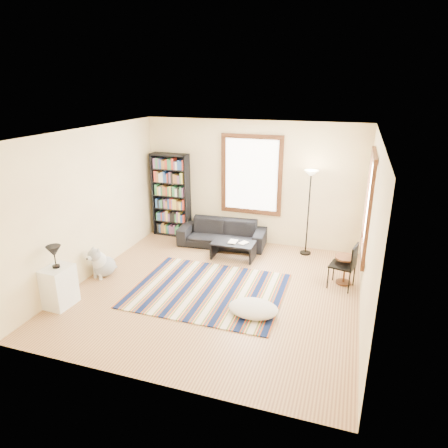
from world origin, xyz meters
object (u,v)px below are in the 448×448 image
(floor_cushion, at_px, (253,308))
(side_table, at_px, (345,270))
(bookshelf, at_px, (171,195))
(dog, at_px, (104,260))
(white_cabinet, at_px, (59,286))
(sofa, at_px, (222,233))
(floor_lamp, at_px, (308,213))
(coffee_table, at_px, (233,250))
(folding_chair, at_px, (342,266))

(floor_cushion, xyz_separation_m, side_table, (1.35, 1.56, 0.17))
(bookshelf, bearing_deg, dog, -97.18)
(white_cabinet, bearing_deg, bookshelf, 86.83)
(floor_cushion, relative_size, side_table, 1.52)
(sofa, bearing_deg, floor_lamp, -1.04)
(coffee_table, height_order, folding_chair, folding_chair)
(sofa, distance_m, side_table, 2.95)
(coffee_table, relative_size, white_cabinet, 1.29)
(bookshelf, bearing_deg, coffee_table, -25.67)
(side_table, height_order, white_cabinet, white_cabinet)
(floor_cushion, bearing_deg, floor_lamp, 79.72)
(folding_chair, bearing_deg, bookshelf, 172.50)
(floor_cushion, distance_m, floor_lamp, 2.88)
(coffee_table, bearing_deg, side_table, -11.09)
(sofa, distance_m, coffee_table, 0.77)
(coffee_table, height_order, dog, dog)
(white_cabinet, relative_size, dog, 1.12)
(floor_lamp, xyz_separation_m, folding_chair, (0.80, -1.33, -0.50))
(floor_lamp, bearing_deg, dog, -147.67)
(coffee_table, height_order, white_cabinet, white_cabinet)
(floor_lamp, relative_size, folding_chair, 2.16)
(sofa, height_order, side_table, sofa)
(side_table, xyz_separation_m, folding_chair, (-0.05, -0.16, 0.16))
(bookshelf, distance_m, coffee_table, 2.20)
(bookshelf, height_order, floor_cushion, bookshelf)
(bookshelf, bearing_deg, floor_cushion, -46.04)
(coffee_table, bearing_deg, floor_cushion, -64.67)
(white_cabinet, bearing_deg, dog, 89.72)
(bookshelf, bearing_deg, folding_chair, -20.12)
(sofa, height_order, white_cabinet, white_cabinet)
(floor_cushion, bearing_deg, coffee_table, 115.33)
(floor_lamp, xyz_separation_m, dog, (-3.59, -2.27, -0.62))
(sofa, height_order, floor_lamp, floor_lamp)
(floor_cushion, xyz_separation_m, folding_chair, (1.30, 1.39, 0.33))
(white_cabinet, bearing_deg, floor_lamp, 46.09)
(coffee_table, distance_m, side_table, 2.34)
(sofa, bearing_deg, side_table, -25.17)
(sofa, distance_m, floor_cushion, 2.98)
(side_table, xyz_separation_m, dog, (-4.44, -1.11, 0.04))
(dog, bearing_deg, sofa, 65.93)
(white_cabinet, bearing_deg, folding_chair, 28.20)
(folding_chair, bearing_deg, dog, -155.25)
(bookshelf, bearing_deg, sofa, -11.06)
(bookshelf, relative_size, side_table, 3.70)
(sofa, height_order, folding_chair, folding_chair)
(coffee_table, distance_m, floor_cushion, 2.22)
(side_table, xyz_separation_m, white_cabinet, (-4.50, -2.29, 0.08))
(side_table, bearing_deg, folding_chair, -107.01)
(sofa, distance_m, white_cabinet, 3.79)
(coffee_table, bearing_deg, sofa, 126.57)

